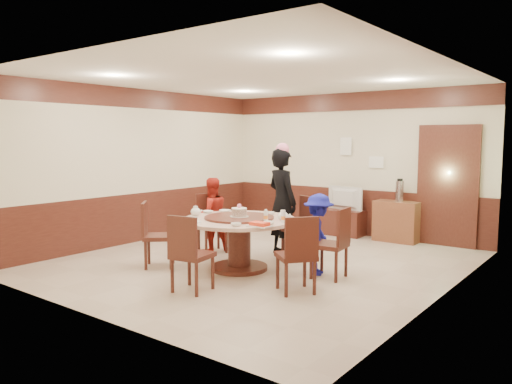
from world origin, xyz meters
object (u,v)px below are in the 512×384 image
Objects in this scene: birthday_cake at (239,212)px; television at (343,198)px; shrimp_platter at (260,225)px; person_red at (211,215)px; tv_stand at (342,222)px; thermos at (400,191)px; banquet_table at (239,233)px; side_cabinet at (397,221)px; person_standing at (282,202)px; person_blue at (318,234)px.

birthday_cake is 0.34× the size of television.
birthday_cake reaches higher than shrimp_platter.
person_red reaches higher than tv_stand.
person_red is 4.62× the size of birthday_cake.
shrimp_platter is at bearing -79.10° from tv_stand.
television is (-0.71, 3.67, -0.05)m from shrimp_platter.
tv_stand is at bearing 100.90° from shrimp_platter.
thermos reaches higher than television.
banquet_table is 1.32× the size of person_red.
birthday_cake is 3.31m from television.
side_cabinet is at bearing 83.93° from shrimp_platter.
person_standing is at bearing -118.10° from thermos.
side_cabinet is at bearing -96.71° from person_standing.
person_red reaches higher than television.
person_blue reaches higher than thermos.
person_standing is at bearing -90.06° from tv_stand.
shrimp_platter is 3.74m from side_cabinet.
thermos is (1.07, 3.34, 0.10)m from birthday_cake.
birthday_cake is 0.32× the size of tv_stand.
person_blue is 1.34× the size of tv_stand.
shrimp_platter is 3.77m from tv_stand.
person_standing is at bearing 114.45° from shrimp_platter.
person_blue is at bearing 112.13° from person_red.
shrimp_platter reaches higher than tv_stand.
person_standing reaches higher than birthday_cake.
banquet_table is 6.07× the size of birthday_cake.
thermos is (0.43, 3.70, 0.16)m from shrimp_platter.
thermos is at bearing -19.37° from person_blue.
birthday_cake is at bearing 150.56° from shrimp_platter.
side_cabinet is (1.10, 0.03, 0.12)m from tv_stand.
person_red is (-1.13, 0.64, 0.09)m from banquet_table.
person_standing is 1.53× the size of person_blue.
birthday_cake is at bearing 97.46° from person_blue.
banquet_table is 2.07× the size of television.
side_cabinet is 2.11× the size of thermos.
thermos is (1.14, 2.14, 0.07)m from person_standing.
television is 2.09× the size of thermos.
television reaches higher than side_cabinet.
person_blue is at bearing 65.59° from shrimp_platter.
person_blue is at bearing 25.87° from birthday_cake.
tv_stand is at bearing -0.00° from television.
shrimp_platter is (1.78, -1.02, 0.15)m from person_red.
banquet_table is at bearing 86.97° from person_red.
person_red reaches higher than birthday_cake.
side_cabinet is at bearing 72.55° from banquet_table.
thermos is (1.14, 0.03, 0.21)m from television.
shrimp_platter is at bearing -96.07° from side_cabinet.
shrimp_platter is at bearing 86.79° from person_red.
person_standing is 2.46m from side_cabinet.
person_standing is 2.20m from tv_stand.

